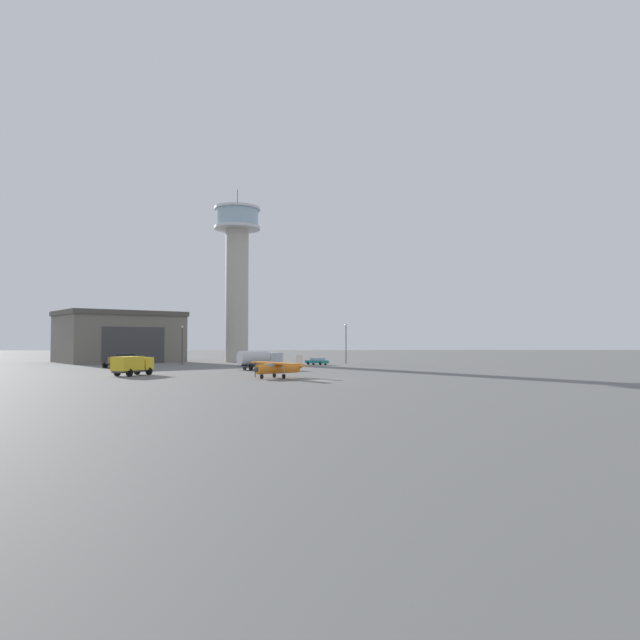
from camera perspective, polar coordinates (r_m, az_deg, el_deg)
ground_plane at (r=66.84m, az=0.02°, el=-6.13°), size 400.00×400.00×0.00m
control_tower at (r=123.62m, az=-8.48°, el=5.36°), size 9.99×9.99×37.77m
hangar at (r=129.07m, az=-19.82°, el=-1.62°), size 30.36×29.16×10.93m
airplane_orange at (r=69.85m, az=-4.28°, el=-4.85°), size 7.47×8.72×2.87m
truck_box_yellow at (r=78.63m, az=-18.63°, el=-4.33°), size 4.54×6.29×2.57m
truck_flatbed_black at (r=100.31m, az=-19.69°, el=-3.98°), size 6.10×5.18×2.43m
truck_fuel_tanker_silver at (r=89.79m, az=-6.22°, el=-4.00°), size 7.32×5.73×3.04m
car_teal at (r=107.42m, az=-0.30°, el=-4.21°), size 4.56×4.13×1.37m
light_post_east at (r=111.24m, az=-13.90°, el=-2.10°), size 0.44×0.44×7.55m
light_post_north at (r=113.70m, az=2.67°, el=-2.02°), size 0.44×0.44×8.06m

